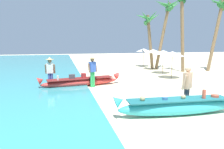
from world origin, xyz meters
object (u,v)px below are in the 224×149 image
at_px(person_vendor_hatted, 92,69).
at_px(palm_tree_leaning_seaward, 182,7).
at_px(person_tourist_customer, 187,85).
at_px(palm_tree_far_behind, 222,11).
at_px(boat_red_midground, 81,82).
at_px(boat_cyan_foreground, 178,106).
at_px(person_vendor_assistant, 50,70).
at_px(palm_tree_mid_cluster, 167,14).
at_px(palm_tree_tall_inland, 148,24).

xyz_separation_m(person_vendor_hatted, palm_tree_leaning_seaward, (8.15, 4.22, 4.43)).
xyz_separation_m(person_tourist_customer, palm_tree_far_behind, (9.07, 8.60, 4.33)).
bearing_deg(boat_red_midground, person_tourist_customer, -55.24).
distance_m(person_tourist_customer, palm_tree_far_behind, 13.23).
bearing_deg(boat_red_midground, boat_cyan_foreground, -62.61).
height_order(palm_tree_leaning_seaward, palm_tree_far_behind, palm_tree_leaning_seaward).
bearing_deg(person_vendor_hatted, person_vendor_assistant, 166.88).
bearing_deg(palm_tree_leaning_seaward, palm_tree_mid_cluster, 91.99).
xyz_separation_m(boat_red_midground, palm_tree_mid_cluster, (8.70, 6.02, 4.92)).
relative_size(boat_cyan_foreground, person_tourist_customer, 2.79).
bearing_deg(palm_tree_tall_inland, palm_tree_mid_cluster, -5.28).
distance_m(person_vendor_assistant, palm_tree_far_behind, 15.26).
height_order(person_tourist_customer, palm_tree_far_behind, palm_tree_far_behind).
height_order(person_vendor_assistant, palm_tree_far_behind, palm_tree_far_behind).
xyz_separation_m(boat_red_midground, person_vendor_hatted, (0.63, -0.42, 0.76)).
relative_size(boat_red_midground, palm_tree_mid_cluster, 0.73).
relative_size(person_vendor_hatted, palm_tree_tall_inland, 0.33).
height_order(boat_cyan_foreground, palm_tree_far_behind, palm_tree_far_behind).
bearing_deg(person_vendor_hatted, boat_red_midground, 146.38).
height_order(palm_tree_tall_inland, palm_tree_leaning_seaward, palm_tree_leaning_seaward).
relative_size(palm_tree_tall_inland, palm_tree_leaning_seaward, 0.79).
height_order(boat_red_midground, palm_tree_mid_cluster, palm_tree_mid_cluster).
bearing_deg(person_vendor_hatted, person_tourist_customer, -58.17).
distance_m(person_tourist_customer, palm_tree_leaning_seaward, 11.25).
bearing_deg(palm_tree_far_behind, palm_tree_mid_cluster, 147.63).
relative_size(person_vendor_assistant, palm_tree_leaning_seaward, 0.25).
distance_m(boat_cyan_foreground, palm_tree_far_behind, 14.18).
bearing_deg(boat_cyan_foreground, person_tourist_customer, 36.37).
relative_size(person_tourist_customer, palm_tree_far_behind, 0.25).
xyz_separation_m(boat_cyan_foreground, person_vendor_assistant, (-4.52, 5.62, 0.67)).
height_order(boat_red_midground, palm_tree_leaning_seaward, palm_tree_leaning_seaward).
bearing_deg(palm_tree_far_behind, palm_tree_leaning_seaward, 176.51).
xyz_separation_m(person_vendor_hatted, palm_tree_mid_cluster, (8.08, 6.44, 4.16)).
distance_m(boat_cyan_foreground, palm_tree_tall_inland, 12.97).
relative_size(boat_cyan_foreground, palm_tree_leaning_seaward, 0.67).
bearing_deg(palm_tree_mid_cluster, person_tourist_customer, -115.26).
height_order(person_vendor_hatted, person_vendor_assistant, person_vendor_hatted).
xyz_separation_m(person_tourist_customer, palm_tree_tall_inland, (3.44, 11.21, 3.28)).
bearing_deg(boat_cyan_foreground, person_vendor_assistant, 128.83).
xyz_separation_m(boat_cyan_foreground, palm_tree_far_behind, (9.71, 9.07, 4.94)).
xyz_separation_m(person_vendor_assistant, palm_tree_leaning_seaward, (10.45, 3.69, 4.48)).
relative_size(boat_red_midground, person_vendor_hatted, 2.70).
distance_m(person_tourist_customer, palm_tree_tall_inland, 12.18).
bearing_deg(person_vendor_hatted, palm_tree_tall_inland, 46.35).
bearing_deg(boat_cyan_foreground, palm_tree_mid_cluster, 63.06).
bearing_deg(palm_tree_leaning_seaward, palm_tree_tall_inland, 127.92).
xyz_separation_m(person_tourist_customer, palm_tree_leaning_seaward, (5.29, 8.83, 4.54)).
bearing_deg(palm_tree_leaning_seaward, boat_red_midground, -156.57).
xyz_separation_m(person_tourist_customer, palm_tree_mid_cluster, (5.21, 11.05, 4.27)).
bearing_deg(person_vendor_hatted, palm_tree_leaning_seaward, 27.38).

